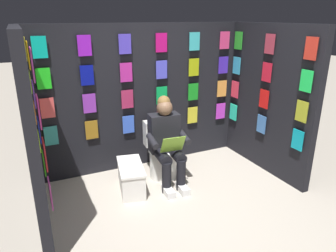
{
  "coord_description": "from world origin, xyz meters",
  "views": [
    {
      "loc": [
        1.57,
        2.47,
        2.17
      ],
      "look_at": [
        -0.03,
        -0.93,
        0.85
      ],
      "focal_mm": 33.53,
      "sensor_mm": 36.0,
      "label": 1
    }
  ],
  "objects": [
    {
      "name": "ground_plane",
      "position": [
        0.0,
        0.0,
        0.0
      ],
      "size": [
        30.0,
        30.0,
        0.0
      ],
      "primitive_type": "plane",
      "color": "#B2A899"
    },
    {
      "name": "display_wall_back",
      "position": [
        0.0,
        -1.74,
        1.05
      ],
      "size": [
        3.14,
        0.14,
        2.09
      ],
      "color": "black",
      "rests_on": "ground"
    },
    {
      "name": "display_wall_left",
      "position": [
        -1.57,
        -0.84,
        1.05
      ],
      "size": [
        0.14,
        1.69,
        2.09
      ],
      "color": "black",
      "rests_on": "ground"
    },
    {
      "name": "display_wall_right",
      "position": [
        1.57,
        -0.84,
        1.05
      ],
      "size": [
        0.14,
        1.69,
        2.09
      ],
      "color": "black",
      "rests_on": "ground"
    },
    {
      "name": "toilet",
      "position": [
        -0.07,
        -1.25,
        0.33
      ],
      "size": [
        0.42,
        0.57,
        0.77
      ],
      "rotation": [
        0.0,
        0.0,
        -0.09
      ],
      "color": "white",
      "rests_on": "ground"
    },
    {
      "name": "person_reading",
      "position": [
        -0.06,
        -1.02,
        0.6
      ],
      "size": [
        0.55,
        0.71,
        1.19
      ],
      "rotation": [
        0.0,
        0.0,
        -0.09
      ],
      "color": "black",
      "rests_on": "ground"
    },
    {
      "name": "comic_longbox_near",
      "position": [
        0.46,
        -1.03,
        0.18
      ],
      "size": [
        0.43,
        0.7,
        0.36
      ],
      "rotation": [
        0.0,
        0.0,
        -0.2
      ],
      "color": "white",
      "rests_on": "ground"
    }
  ]
}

